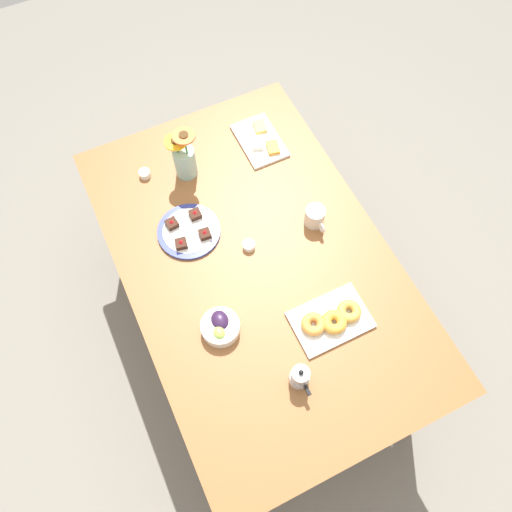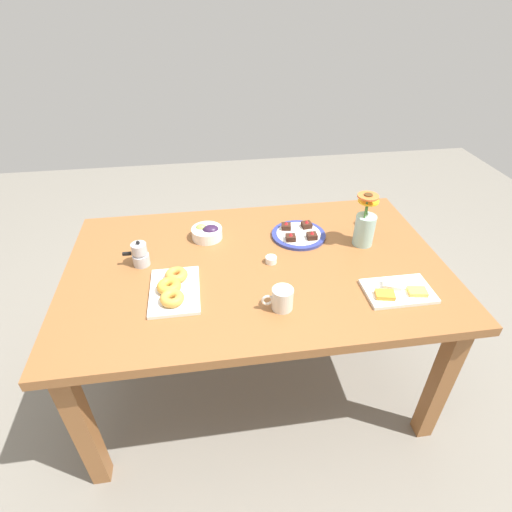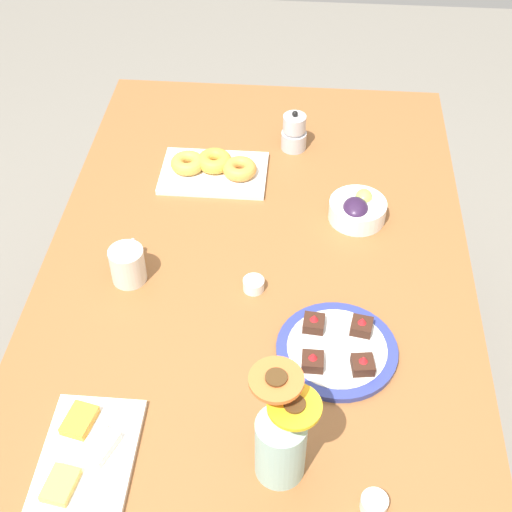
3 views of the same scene
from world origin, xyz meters
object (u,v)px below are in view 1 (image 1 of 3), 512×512
Objects in this scene: dining_table at (256,270)px; jam_cup_berry at (249,245)px; jam_cup_honey at (145,174)px; grape_bowl at (220,326)px; moka_pot at (300,377)px; croissant_platter at (331,319)px; flower_vase at (185,160)px; dessert_plate at (189,231)px; cheese_platter at (260,140)px; coffee_mug at (315,217)px.

jam_cup_berry reaches higher than dining_table.
jam_cup_honey is at bearing -156.07° from dining_table.
moka_pot reaches higher than grape_bowl.
flower_vase is (-0.84, -0.22, 0.07)m from croissant_platter.
moka_pot reaches higher than jam_cup_berry.
dessert_plate is at bearing -131.34° from jam_cup_berry.
croissant_platter is (0.86, -0.13, 0.01)m from cheese_platter.
flower_vase reaches higher than coffee_mug.
jam_cup_berry is (0.45, -0.27, 0.00)m from cheese_platter.
jam_cup_honey is at bearing -169.22° from dessert_plate.
jam_cup_berry is at bearing 48.66° from dessert_plate.
croissant_platter is 5.83× the size of jam_cup_honey.
croissant_platter is at bearing 29.77° from dessert_plate.
cheese_platter is at bearing -177.97° from coffee_mug.
jam_cup_honey is (-0.56, -0.25, 0.10)m from dining_table.
jam_cup_honey is (-0.91, -0.39, -0.01)m from croissant_platter.
cheese_platter is 5.42× the size of jam_cup_honey.
flower_vase reaches higher than dessert_plate.
moka_pot is at bearing -6.87° from jam_cup_berry.
croissant_platter reaches higher than dining_table.
jam_cup_honey is at bearing -133.61° from coffee_mug.
croissant_platter is at bearing -8.52° from cheese_platter.
dining_table is at bearing -27.55° from cheese_platter.
cheese_platter is 0.52m from jam_cup_berry.
coffee_mug is at bearing 115.54° from grape_bowl.
coffee_mug is 0.50m from dessert_plate.
grape_bowl is 0.87m from cheese_platter.
croissant_platter is at bearing 68.55° from grape_bowl.
coffee_mug is 0.58m from flower_vase.
dining_table is 0.54m from flower_vase.
dining_table is 0.12m from jam_cup_berry.
jam_cup_berry is at bearing 10.90° from flower_vase.
grape_bowl reaches higher than dessert_plate.
grape_bowl is at bearing -111.45° from croissant_platter.
moka_pot reaches higher than cheese_platter.
grape_bowl is 0.55× the size of flower_vase.
dining_table is 13.45× the size of moka_pot.
jam_cup_berry is (-0.26, 0.24, -0.01)m from grape_bowl.
cheese_platter is 0.93× the size of croissant_platter.
coffee_mug is 0.58m from grape_bowl.
moka_pot is at bearing 9.66° from dessert_plate.
jam_cup_honey is at bearing -169.98° from moka_pot.
moka_pot is at bearing 1.07° from flower_vase.
dining_table is at bearing 9.51° from flower_vase.
dessert_plate is (-0.18, -0.47, -0.03)m from coffee_mug.
grape_bowl is at bearing -35.39° from cheese_platter.
grape_bowl is at bearing -149.36° from moka_pot.
jam_cup_berry is at bearing 26.65° from jam_cup_honey.
croissant_platter is at bearing 14.88° from flower_vase.
cheese_platter is 0.52m from jam_cup_honey.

